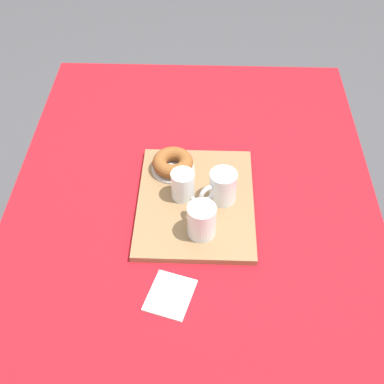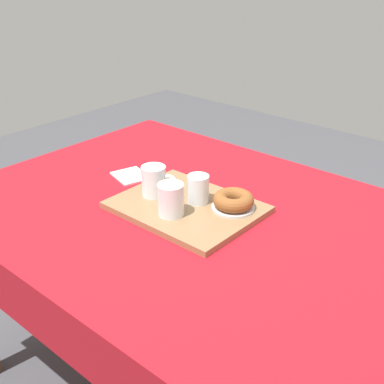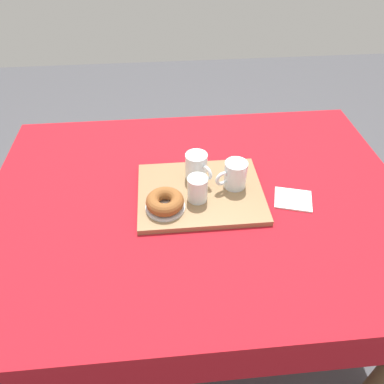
{
  "view_description": "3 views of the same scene",
  "coord_description": "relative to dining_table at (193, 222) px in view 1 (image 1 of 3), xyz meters",
  "views": [
    {
      "loc": [
        1.0,
        0.03,
        1.83
      ],
      "look_at": [
        0.01,
        -0.0,
        0.79
      ],
      "focal_mm": 48.12,
      "sensor_mm": 36.0,
      "label": 1
    },
    {
      "loc": [
        -0.88,
        1.0,
        1.46
      ],
      "look_at": [
        -0.0,
        -0.0,
        0.81
      ],
      "focal_mm": 46.65,
      "sensor_mm": 36.0,
      "label": 2
    },
    {
      "loc": [
        -0.1,
        -0.89,
        1.58
      ],
      "look_at": [
        -0.02,
        -0.02,
        0.79
      ],
      "focal_mm": 33.81,
      "sensor_mm": 36.0,
      "label": 3
    }
  ],
  "objects": [
    {
      "name": "serving_tray",
      "position": [
        0.01,
        0.01,
        0.1
      ],
      "size": [
        0.42,
        0.33,
        0.02
      ],
      "primitive_type": "cube",
      "color": "olive",
      "rests_on": "dining_table"
    },
    {
      "name": "donut_plate_left",
      "position": [
        -0.11,
        -0.06,
        0.11
      ],
      "size": [
        0.13,
        0.13,
        0.01
      ],
      "primitive_type": "cylinder",
      "color": "silver",
      "rests_on": "serving_tray"
    },
    {
      "name": "dining_table",
      "position": [
        0.0,
        0.0,
        0.0
      ],
      "size": [
        1.43,
        1.06,
        0.75
      ],
      "color": "#A8141E",
      "rests_on": "ground"
    },
    {
      "name": "paper_napkin",
      "position": [
        0.31,
        -0.05,
        0.09
      ],
      "size": [
        0.15,
        0.13,
        0.01
      ],
      "primitive_type": "cube",
      "rotation": [
        0.0,
        0.0,
        -0.29
      ],
      "color": "white",
      "rests_on": "dining_table"
    },
    {
      "name": "ground_plane",
      "position": [
        0.0,
        0.0,
        -0.66
      ],
      "size": [
        6.0,
        6.0,
        0.0
      ],
      "primitive_type": "plane",
      "color": "#47474C"
    },
    {
      "name": "sugar_donut_left",
      "position": [
        -0.11,
        -0.06,
        0.14
      ],
      "size": [
        0.12,
        0.12,
        0.04
      ],
      "primitive_type": "torus",
      "color": "brown",
      "rests_on": "donut_plate_left"
    },
    {
      "name": "tea_mug_left",
      "position": [
        0.0,
        0.08,
        0.15
      ],
      "size": [
        0.09,
        0.11,
        0.1
      ],
      "color": "white",
      "rests_on": "serving_tray"
    },
    {
      "name": "water_glass_near",
      "position": [
        -0.01,
        -0.03,
        0.15
      ],
      "size": [
        0.07,
        0.07,
        0.09
      ],
      "color": "white",
      "rests_on": "serving_tray"
    },
    {
      "name": "tea_mug_right",
      "position": [
        0.12,
        0.03,
        0.15
      ],
      "size": [
        0.11,
        0.08,
        0.1
      ],
      "color": "white",
      "rests_on": "serving_tray"
    }
  ]
}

